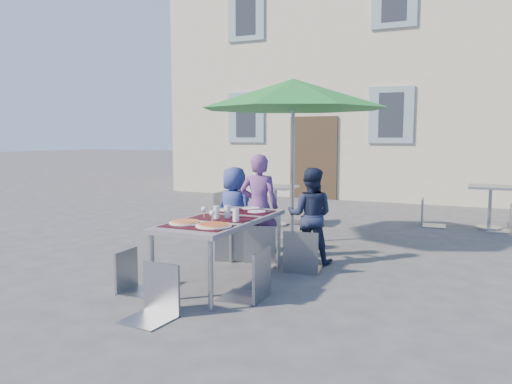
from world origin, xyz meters
The scene contains 23 objects.
ground centered at (0.00, 0.00, 0.00)m, with size 90.00×90.00×0.00m, color #414143.
building centered at (0.00, 11.50, 4.85)m, with size 13.60×8.20×11.10m.
dining_table centered at (-0.50, -0.41, 0.70)m, with size 0.80×1.85×0.76m.
pizza_near_left centered at (-0.69, -0.89, 0.77)m, with size 0.35×0.35×0.03m.
pizza_near_right centered at (-0.32, -0.93, 0.77)m, with size 0.37×0.37×0.03m.
glassware centered at (-0.45, -0.50, 0.83)m, with size 0.52×0.35×0.15m.
place_settings centered at (-0.52, 0.23, 0.76)m, with size 0.64×0.48×0.01m.
child_0 centered at (-1.04, 0.94, 0.62)m, with size 0.61×0.40×1.24m, color #314188.
child_1 centered at (-0.58, 0.77, 0.72)m, with size 0.53×0.34×1.44m, color #693D7C.
child_2 centered at (0.11, 0.90, 0.63)m, with size 0.62×0.35×1.27m, color #1B233C.
chair_0 centered at (-0.90, 0.60, 0.61)m, with size 0.59×0.60×1.04m.
chair_1 centered at (-0.52, 0.68, 0.56)m, with size 0.54×0.54×0.95m.
chair_2 centered at (0.17, 0.42, 0.58)m, with size 0.48×0.48×0.99m.
chair_3 centered at (-1.23, -1.09, 0.50)m, with size 0.40×0.39×0.86m.
chair_4 centered at (0.05, -0.79, 0.58)m, with size 0.45×0.45×0.99m.
chair_5 centered at (-0.56, -1.63, 0.55)m, with size 0.44×0.45×0.94m.
patio_umbrella centered at (-0.54, 1.95, 2.30)m, with size 2.87×2.87×2.55m.
cafe_table_0 centered at (-1.37, 3.28, 0.51)m, with size 0.70×0.70×0.75m.
bg_chair_l_0 centered at (-2.66, 3.63, 0.60)m, with size 0.48×0.47×1.01m.
bg_chair_r_0 centered at (-0.99, 3.76, 0.61)m, with size 0.57×0.57×1.03m.
cafe_table_1 centered at (2.29, 4.55, 0.56)m, with size 0.74×0.74×0.79m.
bg_chair_l_1 centered at (1.25, 4.42, 0.57)m, with size 0.47×0.46×0.98m.
bg_chair_r_1 centered at (2.55, 4.40, 0.54)m, with size 0.44×0.43×0.93m.
Camera 1 is at (2.16, -5.31, 1.67)m, focal length 35.00 mm.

